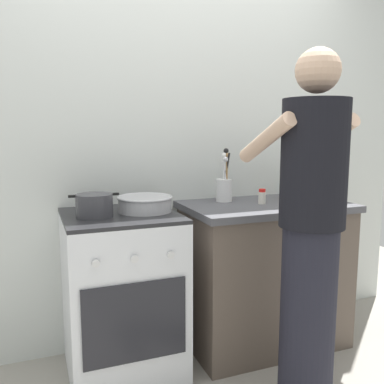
{
  "coord_description": "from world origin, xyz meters",
  "views": [
    {
      "loc": [
        -0.78,
        -2.01,
        1.34
      ],
      "look_at": [
        0.05,
        0.12,
        1.0
      ],
      "focal_mm": 38.79,
      "sensor_mm": 36.0,
      "label": 1
    }
  ],
  "objects_px": {
    "spice_bottle": "(262,197)",
    "oil_bottle": "(290,185)",
    "stove_range": "(122,294)",
    "utensil_crock": "(224,187)",
    "mixing_bowl": "(145,203)",
    "pot": "(94,205)",
    "person": "(310,235)"
  },
  "relations": [
    {
      "from": "spice_bottle",
      "to": "oil_bottle",
      "type": "xyz_separation_m",
      "value": [
        0.23,
        0.05,
        0.06
      ]
    },
    {
      "from": "person",
      "to": "oil_bottle",
      "type": "bearing_deg",
      "value": 63.29
    },
    {
      "from": "pot",
      "to": "mixing_bowl",
      "type": "distance_m",
      "value": 0.29
    },
    {
      "from": "pot",
      "to": "spice_bottle",
      "type": "xyz_separation_m",
      "value": [
        1.0,
        0.03,
        -0.02
      ]
    },
    {
      "from": "utensil_crock",
      "to": "oil_bottle",
      "type": "height_order",
      "value": "utensil_crock"
    },
    {
      "from": "stove_range",
      "to": "utensil_crock",
      "type": "relative_size",
      "value": 2.71
    },
    {
      "from": "spice_bottle",
      "to": "stove_range",
      "type": "bearing_deg",
      "value": 179.58
    },
    {
      "from": "pot",
      "to": "person",
      "type": "relative_size",
      "value": 0.15
    },
    {
      "from": "spice_bottle",
      "to": "person",
      "type": "xyz_separation_m",
      "value": [
        -0.1,
        -0.61,
        -0.08
      ]
    },
    {
      "from": "utensil_crock",
      "to": "spice_bottle",
      "type": "distance_m",
      "value": 0.24
    },
    {
      "from": "stove_range",
      "to": "pot",
      "type": "distance_m",
      "value": 0.53
    },
    {
      "from": "pot",
      "to": "mixing_bowl",
      "type": "relative_size",
      "value": 0.83
    },
    {
      "from": "spice_bottle",
      "to": "oil_bottle",
      "type": "distance_m",
      "value": 0.24
    },
    {
      "from": "pot",
      "to": "spice_bottle",
      "type": "bearing_deg",
      "value": 1.7
    },
    {
      "from": "spice_bottle",
      "to": "mixing_bowl",
      "type": "bearing_deg",
      "value": 178.24
    },
    {
      "from": "stove_range",
      "to": "person",
      "type": "xyz_separation_m",
      "value": [
        0.76,
        -0.61,
        0.41
      ]
    },
    {
      "from": "pot",
      "to": "person",
      "type": "xyz_separation_m",
      "value": [
        0.9,
        -0.58,
        -0.1
      ]
    },
    {
      "from": "pot",
      "to": "oil_bottle",
      "type": "relative_size",
      "value": 1.06
    },
    {
      "from": "pot",
      "to": "mixing_bowl",
      "type": "bearing_deg",
      "value": 10.55
    },
    {
      "from": "pot",
      "to": "stove_range",
      "type": "bearing_deg",
      "value": 14.53
    },
    {
      "from": "oil_bottle",
      "to": "person",
      "type": "relative_size",
      "value": 0.14
    },
    {
      "from": "stove_range",
      "to": "pot",
      "type": "relative_size",
      "value": 3.54
    },
    {
      "from": "utensil_crock",
      "to": "person",
      "type": "height_order",
      "value": "person"
    },
    {
      "from": "mixing_bowl",
      "to": "oil_bottle",
      "type": "bearing_deg",
      "value": 1.83
    },
    {
      "from": "stove_range",
      "to": "spice_bottle",
      "type": "bearing_deg",
      "value": -0.42
    },
    {
      "from": "mixing_bowl",
      "to": "person",
      "type": "bearing_deg",
      "value": -45.32
    },
    {
      "from": "pot",
      "to": "spice_bottle",
      "type": "height_order",
      "value": "pot"
    },
    {
      "from": "utensil_crock",
      "to": "person",
      "type": "bearing_deg",
      "value": -84.5
    },
    {
      "from": "mixing_bowl",
      "to": "oil_bottle",
      "type": "xyz_separation_m",
      "value": [
        0.95,
        0.03,
        0.05
      ]
    },
    {
      "from": "mixing_bowl",
      "to": "oil_bottle",
      "type": "distance_m",
      "value": 0.96
    },
    {
      "from": "spice_bottle",
      "to": "oil_bottle",
      "type": "relative_size",
      "value": 0.38
    },
    {
      "from": "pot",
      "to": "utensil_crock",
      "type": "relative_size",
      "value": 0.76
    }
  ]
}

